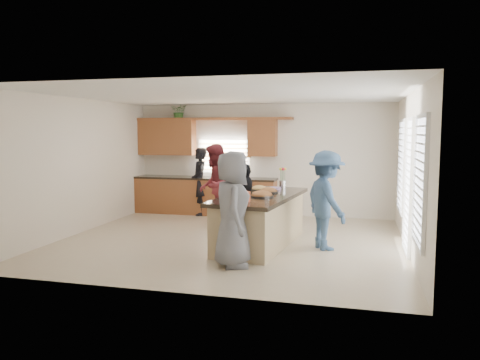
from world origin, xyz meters
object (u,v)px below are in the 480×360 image
(woman_left_back, at_px, (200,182))
(woman_right_front, at_px, (233,209))
(woman_left_mid, at_px, (214,186))
(woman_right_back, at_px, (326,200))
(island, at_px, (260,221))
(woman_left_front, at_px, (245,199))
(salad_bowl, at_px, (238,196))

(woman_left_back, height_order, woman_right_front, woman_right_front)
(woman_left_mid, height_order, woman_right_back, woman_left_mid)
(island, bearing_deg, woman_right_front, -88.84)
(woman_left_front, height_order, woman_right_front, woman_right_front)
(salad_bowl, xyz_separation_m, woman_right_back, (1.40, 0.89, -0.15))
(woman_left_back, distance_m, woman_right_back, 4.29)
(salad_bowl, bearing_deg, woman_right_front, -84.18)
(woman_right_back, relative_size, woman_right_front, 0.98)
(salad_bowl, bearing_deg, woman_left_back, 118.25)
(island, height_order, woman_right_front, woman_right_front)
(island, relative_size, woman_right_front, 1.55)
(salad_bowl, distance_m, woman_right_back, 1.67)
(woman_left_mid, bearing_deg, woman_left_back, -158.41)
(island, distance_m, woman_left_front, 1.04)
(woman_left_mid, relative_size, woman_left_front, 1.26)
(woman_left_front, xyz_separation_m, woman_right_back, (1.70, -0.85, 0.16))
(woman_left_back, bearing_deg, woman_left_front, 16.85)
(island, bearing_deg, woman_left_front, 126.91)
(woman_left_front, height_order, woman_right_back, woman_right_back)
(island, relative_size, salad_bowl, 6.72)
(woman_right_back, bearing_deg, woman_left_back, 19.59)
(woman_left_mid, bearing_deg, woman_right_back, 54.83)
(island, xyz_separation_m, woman_left_front, (-0.50, 0.87, 0.28))
(salad_bowl, distance_m, woman_right_front, 0.57)
(island, relative_size, woman_right_back, 1.59)
(island, relative_size, woman_left_back, 1.65)
(woman_left_mid, xyz_separation_m, woman_right_front, (1.14, -2.70, -0.01))
(woman_left_back, relative_size, woman_right_back, 0.96)
(woman_left_back, height_order, woman_left_front, woman_left_back)
(island, xyz_separation_m, woman_left_back, (-2.13, 2.72, 0.40))
(woman_right_back, xyz_separation_m, woman_right_front, (-1.34, -1.45, 0.02))
(woman_left_front, bearing_deg, woman_right_front, -22.30)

